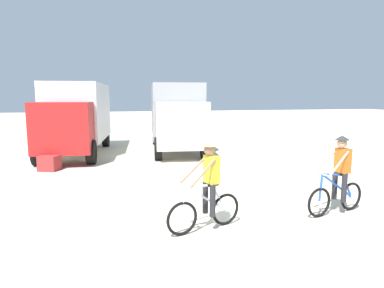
{
  "coord_description": "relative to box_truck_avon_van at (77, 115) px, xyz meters",
  "views": [
    {
      "loc": [
        -2.72,
        -7.02,
        2.66
      ],
      "look_at": [
        0.25,
        3.78,
        1.1
      ],
      "focal_mm": 30.95,
      "sensor_mm": 36.0,
      "label": 1
    }
  ],
  "objects": [
    {
      "name": "supply_crate",
      "position": [
        -0.8,
        -3.64,
        -1.59
      ],
      "size": [
        0.83,
        0.8,
        0.56
      ],
      "primitive_type": "cube",
      "rotation": [
        0.0,
        0.0,
        2.77
      ],
      "color": "#9E2D2D",
      "rests_on": "ground"
    },
    {
      "name": "box_truck_avon_van",
      "position": [
        0.0,
        0.0,
        0.0
      ],
      "size": [
        3.19,
        6.99,
        3.35
      ],
      "color": "white",
      "rests_on": "ground"
    },
    {
      "name": "ground_plane",
      "position": [
        3.81,
        -9.58,
        -1.87
      ],
      "size": [
        120.0,
        120.0,
        0.0
      ],
      "primitive_type": "plane",
      "color": "beige"
    },
    {
      "name": "cyclist_cowboy_hat",
      "position": [
        6.31,
        -10.35,
        -1.03
      ],
      "size": [
        1.71,
        0.56,
        1.82
      ],
      "color": "black",
      "rests_on": "ground"
    },
    {
      "name": "cyclist_orange_shirt",
      "position": [
        3.1,
        -10.46,
        -1.03
      ],
      "size": [
        1.68,
        0.65,
        1.82
      ],
      "color": "black",
      "rests_on": "ground"
    },
    {
      "name": "box_truck_grey_hauler",
      "position": [
        4.8,
        -0.1,
        0.0
      ],
      "size": [
        3.22,
        7.0,
        3.35
      ],
      "color": "#9E9EA3",
      "rests_on": "ground"
    }
  ]
}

